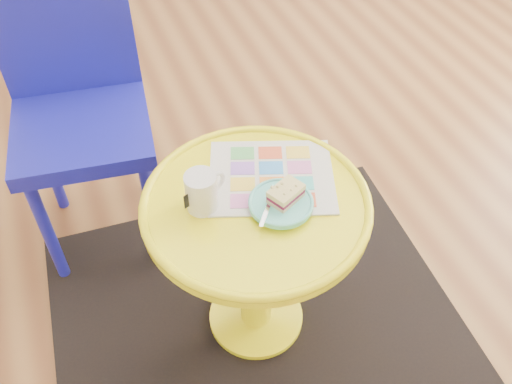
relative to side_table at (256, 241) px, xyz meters
name	(u,v)px	position (x,y,z in m)	size (l,w,h in m)	color
floor	(345,179)	(0.58, 0.47, -0.41)	(4.00, 4.00, 0.00)	brown
room_walls	(60,87)	(-0.41, 1.47, -0.35)	(4.00, 4.00, 4.00)	silver
rug	(256,318)	(0.00, 0.00, -0.41)	(1.30, 1.10, 0.01)	black
side_table	(256,241)	(0.00, 0.00, 0.00)	(0.60, 0.60, 0.57)	#FFEF15
chair	(77,99)	(-0.36, 0.64, 0.15)	(0.48, 0.49, 0.97)	#18199F
newspaper	(271,177)	(0.07, 0.07, 0.16)	(0.34, 0.29, 0.01)	silver
mug	(202,190)	(-0.13, 0.04, 0.22)	(0.12, 0.08, 0.11)	silver
plate	(281,204)	(0.05, -0.04, 0.18)	(0.17, 0.17, 0.02)	#63D2C2
cake_slice	(286,194)	(0.07, -0.04, 0.21)	(0.10, 0.09, 0.04)	#D3BC8C
fork	(269,204)	(0.02, -0.04, 0.19)	(0.10, 0.12, 0.00)	silver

